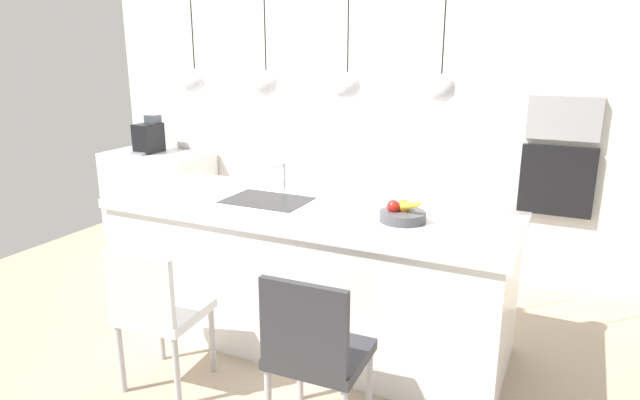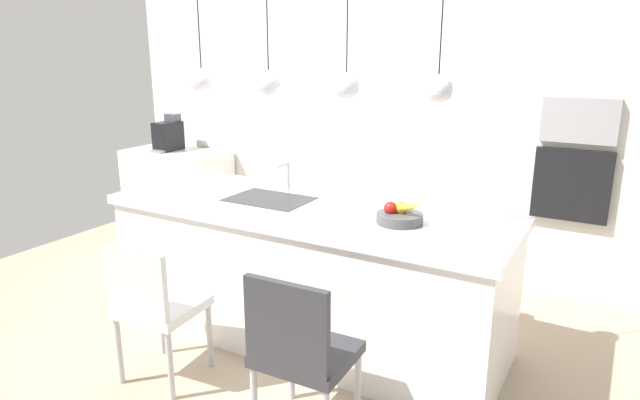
# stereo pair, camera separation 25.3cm
# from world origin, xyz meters

# --- Properties ---
(floor) EXTENTS (6.60, 6.60, 0.00)m
(floor) POSITION_xyz_m (0.00, 0.00, 0.00)
(floor) COLOR tan
(floor) RESTS_ON ground
(back_wall) EXTENTS (6.00, 0.10, 2.60)m
(back_wall) POSITION_xyz_m (0.00, 1.65, 1.30)
(back_wall) COLOR silver
(back_wall) RESTS_ON ground
(kitchen_island) EXTENTS (2.71, 0.95, 0.95)m
(kitchen_island) POSITION_xyz_m (0.00, 0.00, 0.48)
(kitchen_island) COLOR white
(kitchen_island) RESTS_ON ground
(sink_basin) EXTENTS (0.56, 0.40, 0.02)m
(sink_basin) POSITION_xyz_m (-0.30, 0.00, 0.95)
(sink_basin) COLOR #2D2D30
(sink_basin) RESTS_ON kitchen_island
(faucet) EXTENTS (0.02, 0.17, 0.22)m
(faucet) POSITION_xyz_m (-0.30, 0.21, 1.09)
(faucet) COLOR silver
(faucet) RESTS_ON kitchen_island
(fruit_bowl) EXTENTS (0.28, 0.28, 0.16)m
(fruit_bowl) POSITION_xyz_m (0.67, -0.05, 1.00)
(fruit_bowl) COLOR #4C4C51
(fruit_bowl) RESTS_ON kitchen_island
(side_counter) EXTENTS (1.10, 0.60, 0.89)m
(side_counter) POSITION_xyz_m (-2.40, 1.28, 0.45)
(side_counter) COLOR white
(side_counter) RESTS_ON ground
(coffee_machine) EXTENTS (0.20, 0.35, 0.38)m
(coffee_machine) POSITION_xyz_m (-2.49, 1.28, 1.05)
(coffee_machine) COLOR black
(coffee_machine) RESTS_ON side_counter
(microwave) EXTENTS (0.54, 0.08, 0.34)m
(microwave) POSITION_xyz_m (1.44, 1.58, 1.43)
(microwave) COLOR #9E9EA3
(microwave) RESTS_ON back_wall
(oven) EXTENTS (0.56, 0.08, 0.56)m
(oven) POSITION_xyz_m (1.44, 1.58, 0.93)
(oven) COLOR black
(oven) RESTS_ON back_wall
(chair_near) EXTENTS (0.48, 0.47, 0.88)m
(chair_near) POSITION_xyz_m (-0.50, -0.91, 0.51)
(chair_near) COLOR silver
(chair_near) RESTS_ON ground
(chair_middle) EXTENTS (0.49, 0.44, 0.91)m
(chair_middle) POSITION_xyz_m (0.51, -0.91, 0.51)
(chair_middle) COLOR #333338
(chair_middle) RESTS_ON ground
(pendant_light_left) EXTENTS (0.16, 0.16, 0.76)m
(pendant_light_left) POSITION_xyz_m (-0.85, 0.00, 1.74)
(pendant_light_left) COLOR silver
(pendant_light_center_left) EXTENTS (0.16, 0.16, 0.76)m
(pendant_light_center_left) POSITION_xyz_m (-0.28, 0.00, 1.74)
(pendant_light_center_left) COLOR silver
(pendant_light_center_right) EXTENTS (0.16, 0.16, 0.76)m
(pendant_light_center_right) POSITION_xyz_m (0.28, 0.00, 1.74)
(pendant_light_center_right) COLOR silver
(pendant_light_right) EXTENTS (0.16, 0.16, 0.76)m
(pendant_light_right) POSITION_xyz_m (0.85, 0.00, 1.74)
(pendant_light_right) COLOR silver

